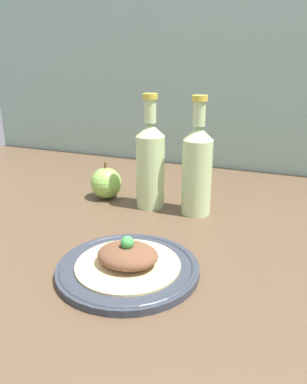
{
  "coord_description": "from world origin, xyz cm",
  "views": [
    {
      "loc": [
        24.68,
        -67.84,
        34.65
      ],
      "look_at": [
        -1.21,
        -3.05,
        9.47
      ],
      "focal_mm": 35.0,
      "sensor_mm": 36.0,
      "label": 1
    }
  ],
  "objects_px": {
    "plated_food": "(127,257)",
    "cider_bottle_left": "(150,163)",
    "plate": "(127,268)",
    "cider_bottle_right": "(197,168)",
    "apple": "(106,183)"
  },
  "relations": [
    {
      "from": "plated_food",
      "to": "cider_bottle_right",
      "type": "height_order",
      "value": "cider_bottle_right"
    },
    {
      "from": "cider_bottle_right",
      "to": "apple",
      "type": "height_order",
      "value": "cider_bottle_right"
    },
    {
      "from": "plate",
      "to": "cider_bottle_left",
      "type": "height_order",
      "value": "cider_bottle_left"
    },
    {
      "from": "plated_food",
      "to": "cider_bottle_right",
      "type": "distance_m",
      "value": 0.31
    },
    {
      "from": "plated_food",
      "to": "apple",
      "type": "xyz_separation_m",
      "value": [
        -0.21,
        0.31,
        0.01
      ]
    },
    {
      "from": "cider_bottle_right",
      "to": "apple",
      "type": "relative_size",
      "value": 2.82
    },
    {
      "from": "cider_bottle_right",
      "to": "cider_bottle_left",
      "type": "bearing_deg",
      "value": 180.0
    },
    {
      "from": "plate",
      "to": "plated_food",
      "type": "bearing_deg",
      "value": -89.1
    },
    {
      "from": "plated_food",
      "to": "cider_bottle_left",
      "type": "bearing_deg",
      "value": 104.61
    },
    {
      "from": "cider_bottle_right",
      "to": "apple",
      "type": "bearing_deg",
      "value": 177.53
    },
    {
      "from": "cider_bottle_left",
      "to": "cider_bottle_right",
      "type": "distance_m",
      "value": 0.11
    },
    {
      "from": "cider_bottle_left",
      "to": "apple",
      "type": "height_order",
      "value": "cider_bottle_left"
    },
    {
      "from": "cider_bottle_left",
      "to": "apple",
      "type": "bearing_deg",
      "value": 175.32
    },
    {
      "from": "plate",
      "to": "cider_bottle_left",
      "type": "xyz_separation_m",
      "value": [
        -0.08,
        0.3,
        0.1
      ]
    },
    {
      "from": "apple",
      "to": "plated_food",
      "type": "bearing_deg",
      "value": -56.14
    }
  ]
}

